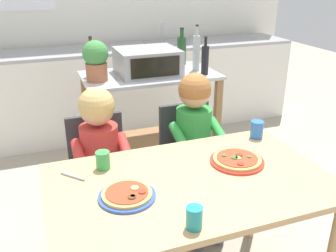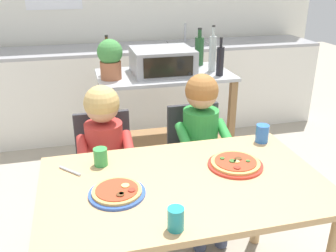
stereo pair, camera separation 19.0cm
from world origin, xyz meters
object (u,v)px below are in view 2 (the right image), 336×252
at_px(dining_table, 184,201).
at_px(pizza_plate_red_rimmed, 235,164).
at_px(drinking_cup_blue, 262,133).
at_px(serving_spoon, 70,171).
at_px(drinking_cup_green, 101,157).
at_px(pizza_plate_blue_rimmed, 117,192).
at_px(kitchen_island_cart, 165,109).
at_px(toaster_oven, 162,61).
at_px(potted_herb_plant, 110,58).
at_px(dining_chair_right, 196,158).
at_px(child_in_red_shirt, 106,149).
at_px(bottle_dark_olive_oil, 199,50).
at_px(drinking_cup_teal, 176,219).
at_px(child_in_green_shirt, 203,137).
at_px(dining_chair_left, 106,168).
at_px(bottle_tall_green_wine, 108,59).
at_px(bottle_clear_vinegar, 220,61).
at_px(bottle_squat_spirits, 212,53).

bearing_deg(dining_table, pizza_plate_red_rimmed, 14.56).
height_order(drinking_cup_blue, serving_spoon, drinking_cup_blue).
bearing_deg(pizza_plate_red_rimmed, drinking_cup_green, 164.92).
distance_m(pizza_plate_blue_rimmed, serving_spoon, 0.32).
xyz_separation_m(kitchen_island_cart, pizza_plate_red_rimmed, (0.05, -1.25, 0.16)).
relative_size(kitchen_island_cart, dining_table, 0.80).
relative_size(toaster_oven, potted_herb_plant, 1.58).
bearing_deg(dining_chair_right, drinking_cup_blue, -55.17).
relative_size(dining_chair_right, child_in_red_shirt, 0.80).
height_order(bottle_dark_olive_oil, drinking_cup_green, bottle_dark_olive_oil).
distance_m(pizza_plate_red_rimmed, drinking_cup_teal, 0.57).
xyz_separation_m(child_in_green_shirt, drinking_cup_blue, (0.26, -0.25, 0.10)).
xyz_separation_m(drinking_cup_blue, drinking_cup_green, (-0.89, -0.05, -0.01)).
xyz_separation_m(dining_chair_left, drinking_cup_blue, (0.85, -0.37, 0.31)).
relative_size(bottle_tall_green_wine, dining_chair_right, 0.36).
xyz_separation_m(bottle_dark_olive_oil, potted_herb_plant, (-0.76, -0.26, 0.03)).
xyz_separation_m(dining_chair_left, drinking_cup_green, (-0.04, -0.42, 0.30)).
height_order(potted_herb_plant, drinking_cup_green, potted_herb_plant).
relative_size(toaster_oven, drinking_cup_blue, 4.59).
bearing_deg(pizza_plate_blue_rimmed, dining_chair_right, 49.91).
bearing_deg(pizza_plate_red_rimmed, child_in_green_shirt, 89.99).
distance_m(dining_table, drinking_cup_green, 0.46).
relative_size(child_in_green_shirt, serving_spoon, 7.45).
bearing_deg(dining_chair_right, kitchen_island_cart, 94.66).
bearing_deg(serving_spoon, pizza_plate_red_rimmed, -9.85).
bearing_deg(bottle_clear_vinegar, child_in_red_shirt, -146.22).
bearing_deg(bottle_dark_olive_oil, bottle_clear_vinegar, -82.98).
bearing_deg(dining_table, child_in_red_shirt, 119.49).
xyz_separation_m(bottle_squat_spirits, child_in_green_shirt, (-0.32, -0.75, -0.35)).
bearing_deg(child_in_red_shirt, kitchen_island_cart, 55.32).
height_order(bottle_clear_vinegar, bottle_squat_spirits, bottle_squat_spirits).
bearing_deg(pizza_plate_blue_rimmed, kitchen_island_cart, 68.45).
xyz_separation_m(dining_chair_right, drinking_cup_blue, (0.26, -0.37, 0.31)).
height_order(kitchen_island_cart, drinking_cup_teal, kitchen_island_cart).
height_order(child_in_red_shirt, pizza_plate_red_rimmed, child_in_red_shirt).
height_order(bottle_clear_vinegar, pizza_plate_red_rimmed, bottle_clear_vinegar).
distance_m(bottle_dark_olive_oil, dining_chair_right, 1.05).
bearing_deg(potted_herb_plant, kitchen_island_cart, 7.72).
bearing_deg(child_in_green_shirt, bottle_tall_green_wine, 118.68).
height_order(dining_chair_left, pizza_plate_red_rimmed, dining_chair_left).
height_order(bottle_dark_olive_oil, pizza_plate_red_rimmed, bottle_dark_olive_oil).
distance_m(bottle_clear_vinegar, pizza_plate_red_rimmed, 1.17).
bearing_deg(dining_chair_right, serving_spoon, -149.98).
xyz_separation_m(kitchen_island_cart, dining_chair_right, (0.05, -0.66, -0.11)).
bearing_deg(bottle_clear_vinegar, kitchen_island_cart, 157.91).
bearing_deg(kitchen_island_cart, bottle_clear_vinegar, -22.09).
bearing_deg(dining_chair_right, bottle_dark_olive_oil, 71.31).
bearing_deg(child_in_green_shirt, kitchen_island_cart, 93.96).
relative_size(toaster_oven, pizza_plate_red_rimmed, 1.70).
relative_size(potted_herb_plant, pizza_plate_blue_rimmed, 1.18).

